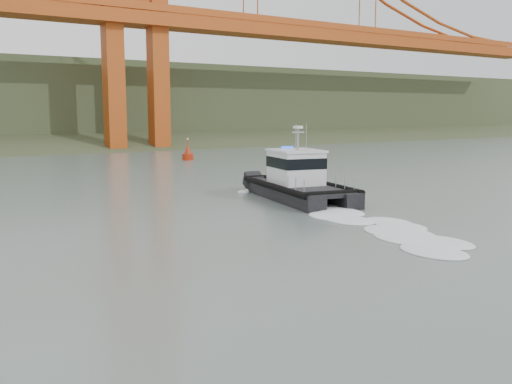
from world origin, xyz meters
TOP-DOWN VIEW (x-y plane):
  - ground at (0.00, 0.00)m, footprint 400.00×400.00m
  - patrol_boat at (11.68, 15.77)m, footprint 6.60×12.51m
  - nav_buoy at (20.32, 52.32)m, footprint 1.54×1.54m

SIDE VIEW (x-z plane):
  - ground at x=0.00m, z-range 0.00..0.00m
  - nav_buoy at x=20.32m, z-range -0.76..2.45m
  - patrol_boat at x=11.68m, z-range -1.44..4.33m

